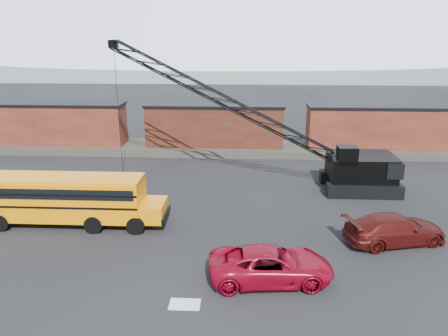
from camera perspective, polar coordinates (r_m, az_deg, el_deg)
The scene contains 10 objects.
ground at distance 24.09m, azimuth -5.03°, elevation -11.84°, with size 160.00×160.00×0.00m, color black.
gravel_berm at distance 44.39m, azimuth -1.22°, elevation 2.59°, with size 120.00×5.00×0.70m, color #443E38.
boxcar_west_near at distance 47.72m, azimuth -20.87°, elevation 5.48°, with size 13.70×3.10×4.17m.
boxcar_mid at distance 43.83m, azimuth -1.24°, elevation 5.64°, with size 13.70×3.10×4.17m.
boxcar_east_near at distance 45.57m, azimuth 19.35°, elevation 5.11°, with size 13.70×3.10×4.17m.
snow_patch at distance 20.67m, azimuth -5.15°, elevation -17.30°, with size 1.40×0.90×0.02m, color silver.
school_bus at distance 28.99m, azimuth -19.64°, elevation -3.71°, with size 11.65×2.65×3.19m.
red_pickup at distance 21.97m, azimuth 6.14°, elevation -12.46°, with size 2.81×6.08×1.69m, color maroon.
maroon_suv at distance 27.24m, azimuth 21.42°, elevation -7.43°, with size 2.40×5.91×1.71m, color #400C0B.
crawler_crane at distance 33.53m, azimuth 2.08°, elevation 7.76°, with size 22.17×4.20×11.31m.
Camera 1 is at (3.13, -20.78, 11.79)m, focal length 35.00 mm.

